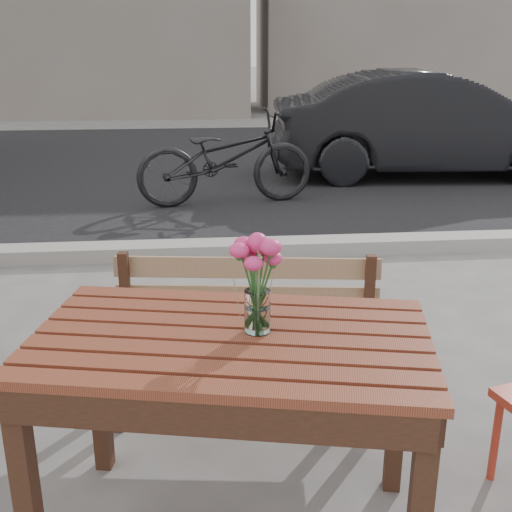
{
  "coord_description": "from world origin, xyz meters",
  "views": [
    {
      "loc": [
        -0.26,
        -2.06,
        1.72
      ],
      "look_at": [
        -0.07,
        -0.09,
        1.05
      ],
      "focal_mm": 45.0,
      "sensor_mm": 36.0,
      "label": 1
    }
  ],
  "objects_px": {
    "main_table": "(231,371)",
    "main_vase": "(257,271)",
    "bicycle": "(225,158)",
    "parked_car": "(431,124)"
  },
  "relations": [
    {
      "from": "main_vase",
      "to": "parked_car",
      "type": "distance_m",
      "value": 6.82
    },
    {
      "from": "parked_car",
      "to": "bicycle",
      "type": "height_order",
      "value": "parked_car"
    },
    {
      "from": "parked_car",
      "to": "bicycle",
      "type": "bearing_deg",
      "value": 118.54
    },
    {
      "from": "main_vase",
      "to": "bicycle",
      "type": "xyz_separation_m",
      "value": [
        0.13,
        4.92,
        -0.51
      ]
    },
    {
      "from": "bicycle",
      "to": "parked_car",
      "type": "bearing_deg",
      "value": -73.58
    },
    {
      "from": "parked_car",
      "to": "main_table",
      "type": "bearing_deg",
      "value": 158.17
    },
    {
      "from": "bicycle",
      "to": "main_vase",
      "type": "bearing_deg",
      "value": 169.85
    },
    {
      "from": "parked_car",
      "to": "bicycle",
      "type": "xyz_separation_m",
      "value": [
        -2.72,
        -1.27,
        -0.17
      ]
    },
    {
      "from": "main_table",
      "to": "main_vase",
      "type": "relative_size",
      "value": 4.22
    },
    {
      "from": "main_table",
      "to": "main_vase",
      "type": "bearing_deg",
      "value": 25.45
    }
  ]
}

